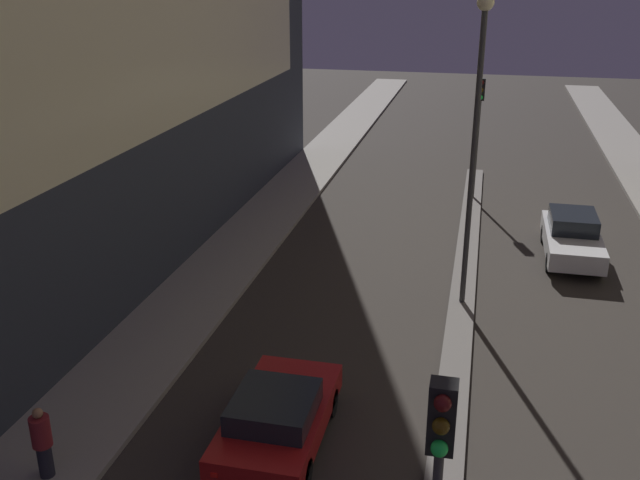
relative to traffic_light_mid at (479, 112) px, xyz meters
The scene contains 6 objects.
median_strip 11.20m from the traffic_light_mid, 90.00° to the right, with size 0.76×30.17×0.14m.
traffic_light_mid is the anchor object (origin of this frame).
street_lamp 10.78m from the traffic_light_mid, 90.00° to the right, with size 0.45×0.45×8.75m.
car_left_lane 18.87m from the traffic_light_mid, 100.89° to the right, with size 1.93×4.03×1.35m.
car_right_lane 7.52m from the traffic_light_mid, 59.20° to the right, with size 1.80×4.47×1.54m.
pedestrian_on_left_sidewalk 21.97m from the traffic_light_mid, 110.52° to the right, with size 0.39×0.39×1.54m.
Camera 1 is at (0.18, -3.71, 9.54)m, focal length 40.00 mm.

